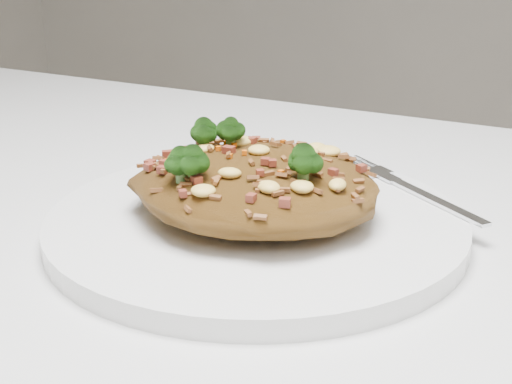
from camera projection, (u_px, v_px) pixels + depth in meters
dining_table at (98, 333)px, 0.53m from camera, size 1.20×0.80×0.75m
plate at (256, 222)px, 0.48m from camera, size 0.28×0.28×0.01m
fried_rice at (255, 175)px, 0.47m from camera, size 0.17×0.15×0.06m
fork at (414, 190)px, 0.52m from camera, size 0.14×0.11×0.00m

